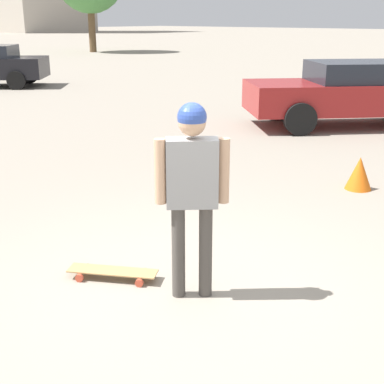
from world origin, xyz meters
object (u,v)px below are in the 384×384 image
at_px(person, 192,178).
at_px(traffic_cone, 359,173).
at_px(skateboard, 113,272).
at_px(car_parked_near, 354,92).

xyz_separation_m(person, traffic_cone, (-0.27, 3.86, -0.84)).
xyz_separation_m(skateboard, traffic_cone, (0.49, 4.13, 0.17)).
height_order(person, traffic_cone, person).
bearing_deg(person, skateboard, 155.31).
distance_m(skateboard, car_parked_near, 8.65).
relative_size(person, traffic_cone, 3.61).
bearing_deg(traffic_cone, skateboard, -96.71).
bearing_deg(person, car_parked_near, 62.53).
distance_m(person, traffic_cone, 3.96).
bearing_deg(skateboard, person, 167.75).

